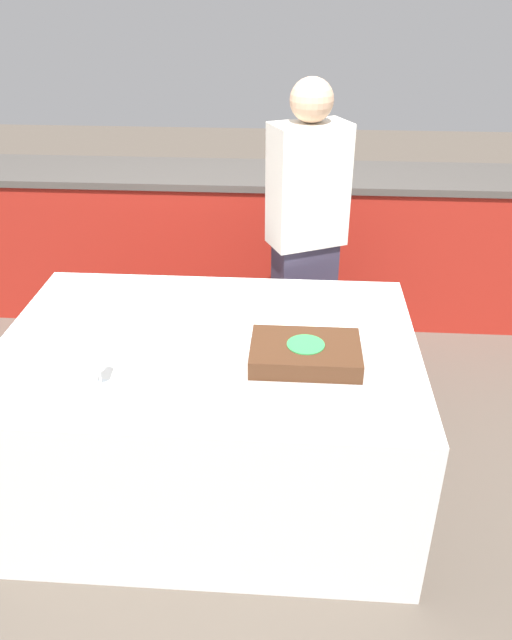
# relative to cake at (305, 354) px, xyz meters

# --- Properties ---
(ground_plane) EXTENTS (14.00, 14.00, 0.00)m
(ground_plane) POSITION_rel_cake_xyz_m (-0.38, 0.13, -0.76)
(ground_plane) COLOR brown
(back_counter) EXTENTS (4.40, 0.58, 0.92)m
(back_counter) POSITION_rel_cake_xyz_m (-0.38, 1.77, -0.30)
(back_counter) COLOR #A82319
(back_counter) RESTS_ON ground_plane
(dining_table) EXTENTS (1.63, 1.15, 0.73)m
(dining_table) POSITION_rel_cake_xyz_m (-0.38, 0.13, -0.40)
(dining_table) COLOR silver
(dining_table) RESTS_ON ground_plane
(cake) EXTENTS (0.44, 0.31, 0.08)m
(cake) POSITION_rel_cake_xyz_m (0.00, 0.00, 0.00)
(cake) COLOR #B7B2AD
(cake) RESTS_ON dining_table
(plate_stack) EXTENTS (0.24, 0.24, 0.04)m
(plate_stack) POSITION_rel_cake_xyz_m (-0.72, 0.25, -0.02)
(plate_stack) COLOR white
(plate_stack) RESTS_ON dining_table
(wine_glass) EXTENTS (0.07, 0.07, 0.18)m
(wine_glass) POSITION_rel_cake_xyz_m (-0.71, -0.19, 0.08)
(wine_glass) COLOR white
(wine_glass) RESTS_ON dining_table
(side_plate_near_cake) EXTENTS (0.21, 0.21, 0.00)m
(side_plate_near_cake) POSITION_rel_cake_xyz_m (0.00, 0.29, -0.03)
(side_plate_near_cake) COLOR white
(side_plate_near_cake) RESTS_ON dining_table
(utensil_pile) EXTENTS (0.13, 0.11, 0.02)m
(utensil_pile) POSITION_rel_cake_xyz_m (-0.45, -0.31, -0.03)
(utensil_pile) COLOR white
(utensil_pile) RESTS_ON dining_table
(person_cutting_cake) EXTENTS (0.40, 0.33, 1.59)m
(person_cutting_cake) POSITION_rel_cake_xyz_m (0.00, 0.92, 0.06)
(person_cutting_cake) COLOR #383347
(person_cutting_cake) RESTS_ON ground_plane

